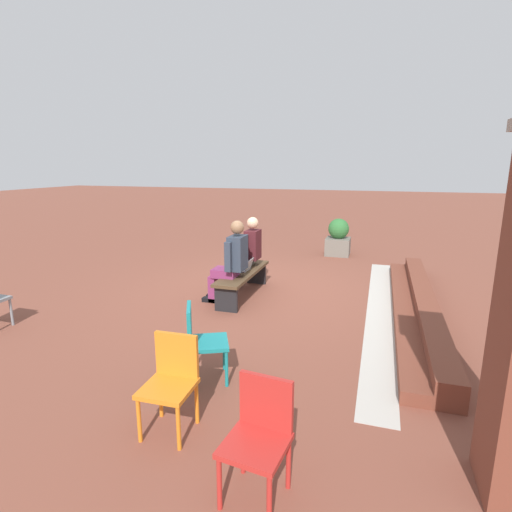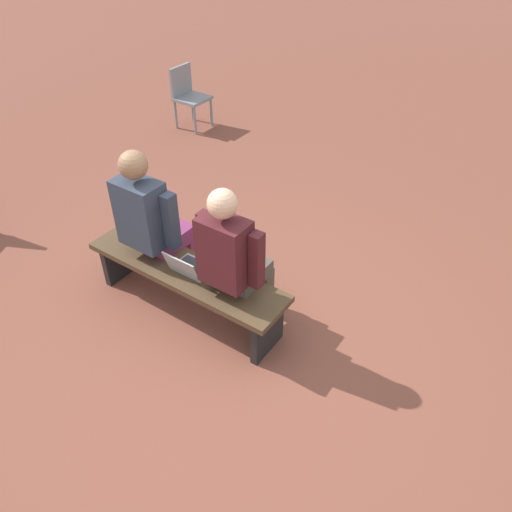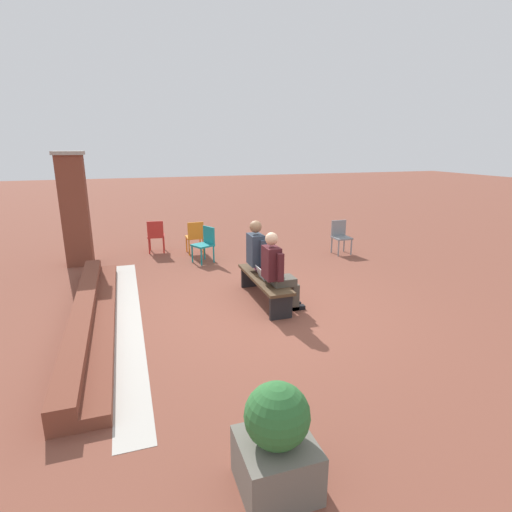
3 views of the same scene
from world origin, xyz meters
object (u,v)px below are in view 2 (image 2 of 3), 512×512
at_px(laptop, 189,267).
at_px(plastic_chair_near_bench_right, 188,93).
at_px(bench, 186,277).
at_px(person_student, 234,258).
at_px(person_adult, 153,220).

height_order(laptop, plastic_chair_near_bench_right, plastic_chair_near_bench_right).
height_order(bench, person_student, person_student).
distance_m(person_adult, laptop, 0.50).
height_order(bench, person_adult, person_adult).
relative_size(person_student, person_adult, 0.97).
bearing_deg(plastic_chair_near_bench_right, person_adult, 126.51).
relative_size(person_student, plastic_chair_near_bench_right, 1.61).
bearing_deg(bench, person_adult, -10.87).
distance_m(bench, plastic_chair_near_bench_right, 3.86).
bearing_deg(person_student, bench, 8.53).
xyz_separation_m(person_student, laptop, (0.39, 0.08, -0.22)).
height_order(person_student, person_adult, person_adult).
bearing_deg(laptop, plastic_chair_near_bench_right, -49.14).
xyz_separation_m(laptop, plastic_chair_near_bench_right, (2.55, -2.95, -0.02)).
relative_size(bench, plastic_chair_near_bench_right, 2.14).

